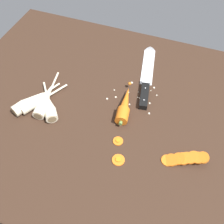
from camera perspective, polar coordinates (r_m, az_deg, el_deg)
name	(u,v)px	position (r cm, az deg, el deg)	size (l,w,h in cm)	color
ground_plane	(114,114)	(92.66, 0.43, -0.39)	(120.00, 90.00, 4.00)	#332116
chefs_knife	(147,73)	(103.32, 7.60, 8.38)	(9.78, 34.72, 4.18)	silver
whole_carrot	(125,105)	(89.82, 2.74, 1.42)	(6.26, 18.88, 4.20)	orange
parsnip_front	(36,101)	(94.79, -15.99, 2.31)	(10.92, 17.68, 4.00)	beige
parsnip_mid_left	(45,100)	(94.23, -14.26, 2.47)	(6.26, 21.75, 4.00)	beige
parsnip_mid_right	(29,102)	(95.23, -17.40, 2.11)	(9.84, 18.48, 4.00)	beige
parsnip_back	(49,106)	(92.24, -13.42, 1.27)	(13.18, 15.87, 4.00)	beige
carrot_slice_stack	(184,159)	(82.28, 15.31, -9.69)	(13.23, 6.92, 4.45)	orange
carrot_slice_stray_near	(118,160)	(80.52, 1.37, -10.25)	(3.88, 3.88, 0.70)	orange
carrot_slice_stray_mid	(118,141)	(83.74, 1.31, -6.23)	(3.24, 3.24, 0.70)	orange
mince_crumbs	(133,96)	(95.02, 4.58, 3.44)	(16.89, 12.93, 0.85)	silver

